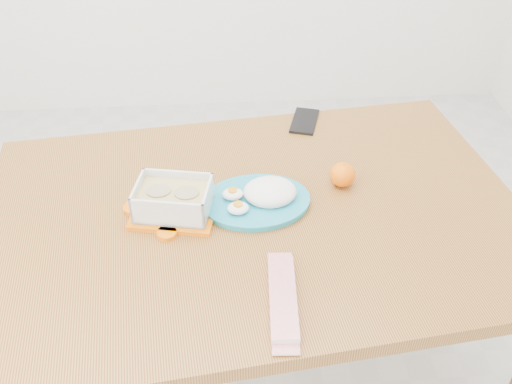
{
  "coord_description": "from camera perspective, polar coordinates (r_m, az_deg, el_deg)",
  "views": [
    {
      "loc": [
        0.08,
        -1.27,
        1.69
      ],
      "look_at": [
        0.16,
        -0.16,
        0.81
      ],
      "focal_mm": 40.0,
      "sensor_mm": 36.0,
      "label": 1
    }
  ],
  "objects": [
    {
      "name": "ground",
      "position": [
        2.12,
        -4.83,
        -14.97
      ],
      "size": [
        3.5,
        3.5,
        0.0
      ],
      "primitive_type": "plane",
      "color": "#B7B7B2",
      "rests_on": "ground"
    },
    {
      "name": "rice_plate",
      "position": [
        1.47,
        0.46,
        -0.44
      ],
      "size": [
        0.3,
        0.3,
        0.07
      ],
      "rotation": [
        0.0,
        0.0,
        0.1
      ],
      "color": "teal",
      "rests_on": "dining_table"
    },
    {
      "name": "orange_fruit",
      "position": [
        1.54,
        8.66,
        1.72
      ],
      "size": [
        0.07,
        0.07,
        0.07
      ],
      "primitive_type": "sphere",
      "color": "#E15504",
      "rests_on": "dining_table"
    },
    {
      "name": "food_container",
      "position": [
        1.44,
        -8.26,
        -0.82
      ],
      "size": [
        0.23,
        0.19,
        0.09
      ],
      "rotation": [
        0.0,
        0.0,
        -0.19
      ],
      "color": "orange",
      "rests_on": "dining_table"
    },
    {
      "name": "dining_table",
      "position": [
        1.52,
        -0.0,
        -4.27
      ],
      "size": [
        1.47,
        1.07,
        0.75
      ],
      "rotation": [
        0.0,
        0.0,
        0.12
      ],
      "color": "olive",
      "rests_on": "ground"
    },
    {
      "name": "smartphone",
      "position": [
        1.82,
        4.87,
        7.08
      ],
      "size": [
        0.11,
        0.17,
        0.01
      ],
      "primitive_type": "cube",
      "rotation": [
        0.0,
        0.0,
        -0.29
      ],
      "color": "black",
      "rests_on": "dining_table"
    },
    {
      "name": "candy_bar",
      "position": [
        1.24,
        2.69,
        -10.53
      ],
      "size": [
        0.07,
        0.24,
        0.02
      ],
      "primitive_type": "cube",
      "rotation": [
        0.0,
        0.0,
        1.51
      ],
      "color": "#B30916",
      "rests_on": "dining_table"
    }
  ]
}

